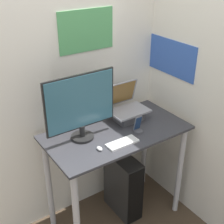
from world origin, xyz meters
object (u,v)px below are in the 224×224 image
monitor (81,107)px  keyboard (122,143)px  mouse (100,149)px  cell_phone (138,128)px  laptop (127,111)px  computer_tower (123,185)px

monitor → keyboard: bearing=-49.1°
mouse → cell_phone: bearing=5.5°
mouse → cell_phone: 0.37m
laptop → keyboard: bearing=-131.9°
laptop → computer_tower: size_ratio=0.54×
mouse → keyboard: bearing=-8.1°
monitor → cell_phone: bearing=-23.6°
keyboard → mouse: mouse is taller
monitor → mouse: bearing=-84.0°
laptop → keyboard: 0.38m
laptop → monitor: bearing=-174.4°
mouse → computer_tower: bearing=27.2°
laptop → monitor: (-0.45, -0.04, 0.18)m
laptop → mouse: size_ratio=5.82×
monitor → keyboard: 0.40m
monitor → computer_tower: 0.95m
monitor → computer_tower: (0.37, -0.03, -0.88)m
laptop → keyboard: (-0.25, -0.28, -0.07)m
mouse → cell_phone: cell_phone is taller
laptop → mouse: laptop is taller
laptop → computer_tower: 0.71m
keyboard → mouse: bearing=171.9°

